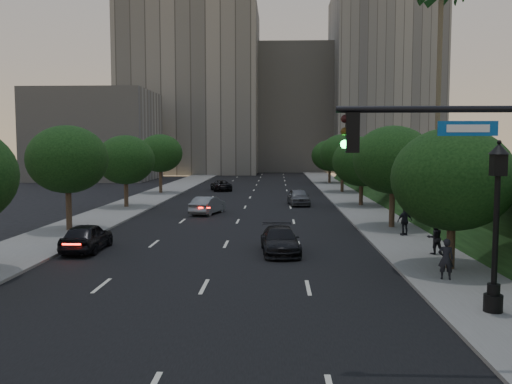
{
  "coord_description": "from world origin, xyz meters",
  "views": [
    {
      "loc": [
        2.79,
        -15.36,
        5.45
      ],
      "look_at": [
        1.96,
        6.1,
        3.6
      ],
      "focal_mm": 38.0,
      "sensor_mm": 36.0,
      "label": 1
    }
  ],
  "objects_px": {
    "sedan_mid_left": "(208,205)",
    "pedestrian_a": "(446,259)",
    "pedestrian_b": "(435,238)",
    "sedan_near_left": "(87,237)",
    "sedan_far_right": "(298,197)",
    "sedan_far_left": "(221,185)",
    "street_lamp": "(496,235)",
    "sedan_near_right": "(280,240)",
    "pedestrian_c": "(405,221)"
  },
  "relations": [
    {
      "from": "sedan_mid_left",
      "to": "pedestrian_a",
      "type": "height_order",
      "value": "pedestrian_a"
    },
    {
      "from": "pedestrian_b",
      "to": "sedan_near_left",
      "type": "bearing_deg",
      "value": -12.26
    },
    {
      "from": "sedan_far_right",
      "to": "pedestrian_a",
      "type": "xyz_separation_m",
      "value": [
        4.72,
        -27.92,
        0.2
      ]
    },
    {
      "from": "sedan_far_left",
      "to": "sedan_far_right",
      "type": "distance_m",
      "value": 17.84
    },
    {
      "from": "sedan_far_right",
      "to": "pedestrian_b",
      "type": "bearing_deg",
      "value": -80.13
    },
    {
      "from": "street_lamp",
      "to": "sedan_near_right",
      "type": "distance_m",
      "value": 12.13
    },
    {
      "from": "street_lamp",
      "to": "pedestrian_c",
      "type": "height_order",
      "value": "street_lamp"
    },
    {
      "from": "street_lamp",
      "to": "sedan_near_left",
      "type": "bearing_deg",
      "value": 149.04
    },
    {
      "from": "street_lamp",
      "to": "pedestrian_a",
      "type": "bearing_deg",
      "value": 93.07
    },
    {
      "from": "sedan_near_left",
      "to": "pedestrian_b",
      "type": "distance_m",
      "value": 17.55
    },
    {
      "from": "sedan_mid_left",
      "to": "sedan_far_right",
      "type": "height_order",
      "value": "sedan_far_right"
    },
    {
      "from": "sedan_near_left",
      "to": "sedan_far_right",
      "type": "bearing_deg",
      "value": -118.9
    },
    {
      "from": "sedan_near_left",
      "to": "pedestrian_c",
      "type": "distance_m",
      "value": 18.01
    },
    {
      "from": "sedan_far_left",
      "to": "sedan_near_left",
      "type": "bearing_deg",
      "value": 71.1
    },
    {
      "from": "sedan_near_right",
      "to": "street_lamp",
      "type": "bearing_deg",
      "value": -60.11
    },
    {
      "from": "pedestrian_b",
      "to": "pedestrian_a",
      "type": "bearing_deg",
      "value": 68.66
    },
    {
      "from": "sedan_far_left",
      "to": "pedestrian_a",
      "type": "height_order",
      "value": "pedestrian_a"
    },
    {
      "from": "street_lamp",
      "to": "pedestrian_c",
      "type": "relative_size",
      "value": 3.28
    },
    {
      "from": "sedan_near_left",
      "to": "sedan_far_left",
      "type": "relative_size",
      "value": 0.94
    },
    {
      "from": "sedan_near_left",
      "to": "pedestrian_c",
      "type": "bearing_deg",
      "value": -165.44
    },
    {
      "from": "street_lamp",
      "to": "sedan_near_right",
      "type": "bearing_deg",
      "value": 124.38
    },
    {
      "from": "street_lamp",
      "to": "sedan_far_left",
      "type": "bearing_deg",
      "value": 106.0
    },
    {
      "from": "sedan_near_left",
      "to": "pedestrian_b",
      "type": "height_order",
      "value": "pedestrian_b"
    },
    {
      "from": "sedan_near_right",
      "to": "pedestrian_b",
      "type": "relative_size",
      "value": 2.82
    },
    {
      "from": "pedestrian_a",
      "to": "pedestrian_c",
      "type": "xyz_separation_m",
      "value": [
        0.87,
        10.63,
        0.04
      ]
    },
    {
      "from": "sedan_near_right",
      "to": "pedestrian_a",
      "type": "relative_size",
      "value": 2.76
    },
    {
      "from": "street_lamp",
      "to": "sedan_near_left",
      "type": "distance_m",
      "value": 19.59
    },
    {
      "from": "sedan_near_left",
      "to": "sedan_mid_left",
      "type": "relative_size",
      "value": 1.01
    },
    {
      "from": "sedan_mid_left",
      "to": "sedan_near_right",
      "type": "height_order",
      "value": "sedan_mid_left"
    },
    {
      "from": "sedan_mid_left",
      "to": "pedestrian_a",
      "type": "relative_size",
      "value": 2.64
    },
    {
      "from": "sedan_far_right",
      "to": "sedan_near_right",
      "type": "bearing_deg",
      "value": -98.96
    },
    {
      "from": "sedan_near_right",
      "to": "sedan_near_left",
      "type": "bearing_deg",
      "value": 174.62
    },
    {
      "from": "street_lamp",
      "to": "pedestrian_a",
      "type": "relative_size",
      "value": 3.43
    },
    {
      "from": "sedan_mid_left",
      "to": "sedan_near_right",
      "type": "bearing_deg",
      "value": 125.18
    },
    {
      "from": "sedan_far_left",
      "to": "pedestrian_b",
      "type": "distance_m",
      "value": 41.02
    },
    {
      "from": "sedan_mid_left",
      "to": "pedestrian_a",
      "type": "bearing_deg",
      "value": 135.04
    },
    {
      "from": "pedestrian_a",
      "to": "pedestrian_b",
      "type": "relative_size",
      "value": 1.02
    },
    {
      "from": "sedan_far_right",
      "to": "pedestrian_b",
      "type": "xyz_separation_m",
      "value": [
        5.76,
        -22.81,
        0.18
      ]
    },
    {
      "from": "sedan_far_left",
      "to": "sedan_far_right",
      "type": "xyz_separation_m",
      "value": [
        8.72,
        -15.57,
        0.13
      ]
    },
    {
      "from": "pedestrian_a",
      "to": "pedestrian_b",
      "type": "distance_m",
      "value": 5.21
    },
    {
      "from": "street_lamp",
      "to": "sedan_far_right",
      "type": "distance_m",
      "value": 32.53
    },
    {
      "from": "sedan_mid_left",
      "to": "pedestrian_c",
      "type": "relative_size",
      "value": 2.52
    },
    {
      "from": "sedan_mid_left",
      "to": "pedestrian_c",
      "type": "xyz_separation_m",
      "value": [
        13.04,
        -10.55,
        0.3
      ]
    },
    {
      "from": "sedan_far_right",
      "to": "pedestrian_a",
      "type": "distance_m",
      "value": 28.32
    },
    {
      "from": "sedan_near_right",
      "to": "pedestrian_c",
      "type": "relative_size",
      "value": 2.64
    },
    {
      "from": "sedan_near_left",
      "to": "pedestrian_a",
      "type": "bearing_deg",
      "value": 159.65
    },
    {
      "from": "sedan_mid_left",
      "to": "pedestrian_b",
      "type": "height_order",
      "value": "pedestrian_b"
    },
    {
      "from": "sedan_mid_left",
      "to": "sedan_far_left",
      "type": "relative_size",
      "value": 0.93
    },
    {
      "from": "sedan_near_left",
      "to": "sedan_mid_left",
      "type": "xyz_separation_m",
      "value": [
        4.32,
        15.32,
        -0.03
      ]
    },
    {
      "from": "street_lamp",
      "to": "pedestrian_b",
      "type": "bearing_deg",
      "value": 84.98
    }
  ]
}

